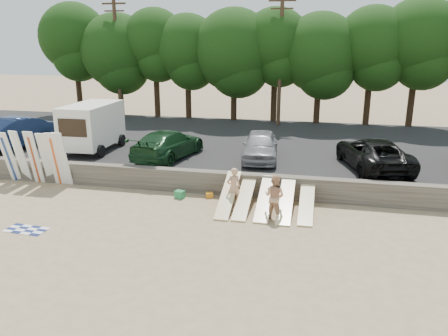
{
  "coord_description": "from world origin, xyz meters",
  "views": [
    {
      "loc": [
        4.76,
        -14.74,
        6.56
      ],
      "look_at": [
        0.9,
        3.0,
        1.19
      ],
      "focal_mm": 35.0,
      "sensor_mm": 36.0,
      "label": 1
    }
  ],
  "objects_px": {
    "car_3": "(373,153)",
    "cooler": "(180,194)",
    "car_1": "(168,144)",
    "beachgoer_a": "(234,187)",
    "car_2": "(260,146)",
    "beachgoer_b": "(274,196)",
    "box_trailer": "(92,125)",
    "car_0": "(8,134)"
  },
  "relations": [
    {
      "from": "car_0",
      "to": "car_3",
      "type": "distance_m",
      "value": 19.15
    },
    {
      "from": "car_0",
      "to": "car_1",
      "type": "relative_size",
      "value": 1.05
    },
    {
      "from": "car_3",
      "to": "car_2",
      "type": "bearing_deg",
      "value": -18.77
    },
    {
      "from": "box_trailer",
      "to": "car_0",
      "type": "relative_size",
      "value": 0.78
    },
    {
      "from": "car_2",
      "to": "car_3",
      "type": "height_order",
      "value": "car_3"
    },
    {
      "from": "car_3",
      "to": "beachgoer_a",
      "type": "distance_m",
      "value": 7.32
    },
    {
      "from": "beachgoer_b",
      "to": "box_trailer",
      "type": "bearing_deg",
      "value": -5.96
    },
    {
      "from": "car_1",
      "to": "car_3",
      "type": "distance_m",
      "value": 10.01
    },
    {
      "from": "car_0",
      "to": "car_2",
      "type": "relative_size",
      "value": 1.24
    },
    {
      "from": "car_1",
      "to": "car_3",
      "type": "bearing_deg",
      "value": -167.36
    },
    {
      "from": "car_0",
      "to": "cooler",
      "type": "distance_m",
      "value": 11.53
    },
    {
      "from": "car_2",
      "to": "beachgoer_a",
      "type": "bearing_deg",
      "value": -100.19
    },
    {
      "from": "car_2",
      "to": "car_3",
      "type": "distance_m",
      "value": 5.39
    },
    {
      "from": "beachgoer_b",
      "to": "cooler",
      "type": "bearing_deg",
      "value": 5.28
    },
    {
      "from": "car_1",
      "to": "beachgoer_b",
      "type": "height_order",
      "value": "car_1"
    },
    {
      "from": "car_3",
      "to": "cooler",
      "type": "bearing_deg",
      "value": 11.71
    },
    {
      "from": "car_1",
      "to": "car_2",
      "type": "bearing_deg",
      "value": -160.31
    },
    {
      "from": "car_0",
      "to": "car_1",
      "type": "distance_m",
      "value": 9.14
    },
    {
      "from": "box_trailer",
      "to": "car_2",
      "type": "relative_size",
      "value": 0.96
    },
    {
      "from": "car_1",
      "to": "cooler",
      "type": "bearing_deg",
      "value": 126.58
    },
    {
      "from": "box_trailer",
      "to": "cooler",
      "type": "height_order",
      "value": "box_trailer"
    },
    {
      "from": "car_0",
      "to": "beachgoer_b",
      "type": "distance_m",
      "value": 15.83
    },
    {
      "from": "beachgoer_b",
      "to": "car_1",
      "type": "bearing_deg",
      "value": -17.82
    },
    {
      "from": "beachgoer_a",
      "to": "cooler",
      "type": "height_order",
      "value": "beachgoer_a"
    },
    {
      "from": "beachgoer_b",
      "to": "cooler",
      "type": "xyz_separation_m",
      "value": [
        -4.18,
        1.27,
        -0.69
      ]
    },
    {
      "from": "car_3",
      "to": "beachgoer_b",
      "type": "xyz_separation_m",
      "value": [
        -4.05,
        -5.26,
        -0.57
      ]
    },
    {
      "from": "box_trailer",
      "to": "car_3",
      "type": "height_order",
      "value": "box_trailer"
    },
    {
      "from": "car_0",
      "to": "beachgoer_a",
      "type": "relative_size",
      "value": 3.21
    },
    {
      "from": "beachgoer_a",
      "to": "beachgoer_b",
      "type": "height_order",
      "value": "beachgoer_b"
    },
    {
      "from": "car_1",
      "to": "cooler",
      "type": "xyz_separation_m",
      "value": [
        1.77,
        -3.72,
        -1.26
      ]
    },
    {
      "from": "cooler",
      "to": "beachgoer_a",
      "type": "bearing_deg",
      "value": 5.56
    },
    {
      "from": "beachgoer_a",
      "to": "cooler",
      "type": "xyz_separation_m",
      "value": [
        -2.45,
        0.46,
        -0.66
      ]
    },
    {
      "from": "cooler",
      "to": "beachgoer_b",
      "type": "bearing_deg",
      "value": -0.58
    },
    {
      "from": "box_trailer",
      "to": "cooler",
      "type": "xyz_separation_m",
      "value": [
        6.27,
        -4.32,
        -1.97
      ]
    },
    {
      "from": "box_trailer",
      "to": "beachgoer_a",
      "type": "height_order",
      "value": "box_trailer"
    },
    {
      "from": "car_3",
      "to": "beachgoer_a",
      "type": "height_order",
      "value": "car_3"
    },
    {
      "from": "car_0",
      "to": "car_1",
      "type": "height_order",
      "value": "car_0"
    },
    {
      "from": "box_trailer",
      "to": "car_3",
      "type": "bearing_deg",
      "value": -2.23
    },
    {
      "from": "cooler",
      "to": "car_1",
      "type": "bearing_deg",
      "value": 131.76
    },
    {
      "from": "car_1",
      "to": "beachgoer_a",
      "type": "distance_m",
      "value": 5.98
    },
    {
      "from": "car_2",
      "to": "car_0",
      "type": "bearing_deg",
      "value": 178.61
    },
    {
      "from": "beachgoer_a",
      "to": "car_3",
      "type": "bearing_deg",
      "value": -177.31
    }
  ]
}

